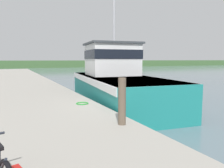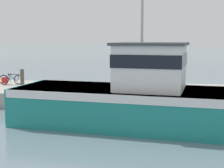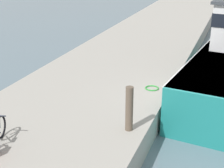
% 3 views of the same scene
% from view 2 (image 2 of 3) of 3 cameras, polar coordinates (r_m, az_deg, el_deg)
% --- Properties ---
extents(ground_plane, '(320.00, 320.00, 0.00)m').
position_cam_2_polar(ground_plane, '(18.23, -8.92, -5.28)').
color(ground_plane, slate).
extents(dock_pier, '(5.95, 80.00, 0.90)m').
position_cam_2_polar(dock_pier, '(22.09, -5.59, -1.74)').
color(dock_pier, '#A39E93').
rests_on(dock_pier, ground_plane).
extents(fishing_boat_main, '(4.96, 12.21, 11.27)m').
position_cam_2_polar(fishing_boat_main, '(15.77, 3.85, -2.02)').
color(fishing_boat_main, teal).
rests_on(fishing_boat_main, ground_plane).
extents(bicycle_touring, '(0.68, 1.63, 0.74)m').
position_cam_2_polar(bicycle_touring, '(24.29, -16.74, 0.71)').
color(bicycle_touring, black).
rests_on(bicycle_touring, dock_pier).
extents(mooring_post, '(0.22, 0.22, 1.36)m').
position_cam_2_polar(mooring_post, '(20.53, -14.68, 0.51)').
color(mooring_post, brown).
rests_on(mooring_post, dock_pier).
extents(hose_coil, '(0.52, 0.52, 0.05)m').
position_cam_2_polar(hose_coil, '(19.67, -5.53, -1.51)').
color(hose_coil, green).
rests_on(hose_coil, dock_pier).
extents(water_bottle_on_curb, '(0.06, 0.06, 0.23)m').
position_cam_2_polar(water_bottle_on_curb, '(25.12, -14.78, 0.49)').
color(water_bottle_on_curb, green).
rests_on(water_bottle_on_curb, dock_pier).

